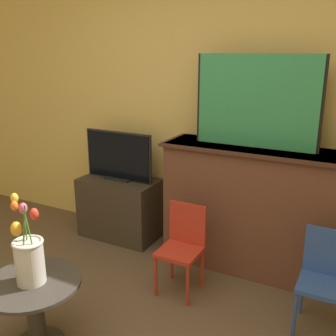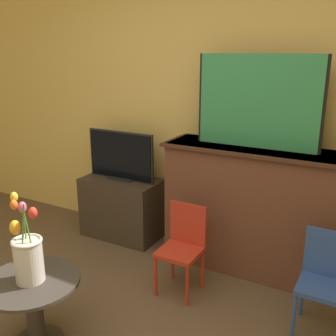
{
  "view_description": "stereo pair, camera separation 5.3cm",
  "coord_description": "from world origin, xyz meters",
  "views": [
    {
      "loc": [
        1.24,
        -1.01,
        1.73
      ],
      "look_at": [
        0.05,
        1.24,
        0.97
      ],
      "focal_mm": 42.0,
      "sensor_mm": 36.0,
      "label": 1
    },
    {
      "loc": [
        1.29,
        -0.98,
        1.73
      ],
      "look_at": [
        0.05,
        1.24,
        0.97
      ],
      "focal_mm": 42.0,
      "sensor_mm": 36.0,
      "label": 2
    }
  ],
  "objects": [
    {
      "name": "side_table",
      "position": [
        -0.39,
        0.38,
        0.29
      ],
      "size": [
        0.57,
        0.57,
        0.45
      ],
      "color": "#332D28",
      "rests_on": "ground"
    },
    {
      "name": "tv_monitor",
      "position": [
        -0.8,
        1.88,
        0.79
      ],
      "size": [
        0.69,
        0.12,
        0.45
      ],
      "color": "black",
      "rests_on": "tv_stand"
    },
    {
      "name": "vase_tulips",
      "position": [
        -0.39,
        0.38,
        0.61
      ],
      "size": [
        0.26,
        0.19,
        0.51
      ],
      "color": "beige",
      "rests_on": "side_table"
    },
    {
      "name": "chair_red",
      "position": [
        0.12,
        1.35,
        0.37
      ],
      "size": [
        0.29,
        0.29,
        0.66
      ],
      "color": "#B22D1E",
      "rests_on": "ground"
    },
    {
      "name": "painting",
      "position": [
        0.45,
        1.9,
        1.37
      ],
      "size": [
        0.95,
        0.03,
        0.69
      ],
      "color": "black",
      "rests_on": "fireplace_mantel"
    },
    {
      "name": "tv_stand",
      "position": [
        -0.8,
        1.87,
        0.29
      ],
      "size": [
        0.74,
        0.41,
        0.57
      ],
      "color": "#382D23",
      "rests_on": "ground"
    },
    {
      "name": "wall_back",
      "position": [
        0.0,
        2.13,
        1.35
      ],
      "size": [
        8.0,
        0.06,
        2.7
      ],
      "color": "#E0BC66",
      "rests_on": "ground"
    },
    {
      "name": "chair_blue",
      "position": [
        1.1,
        1.38,
        0.37
      ],
      "size": [
        0.29,
        0.29,
        0.66
      ],
      "color": "#2D4C99",
      "rests_on": "ground"
    },
    {
      "name": "fireplace_mantel",
      "position": [
        0.49,
        1.89,
        0.53
      ],
      "size": [
        1.49,
        0.46,
        1.03
      ],
      "color": "brown",
      "rests_on": "ground"
    }
  ]
}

